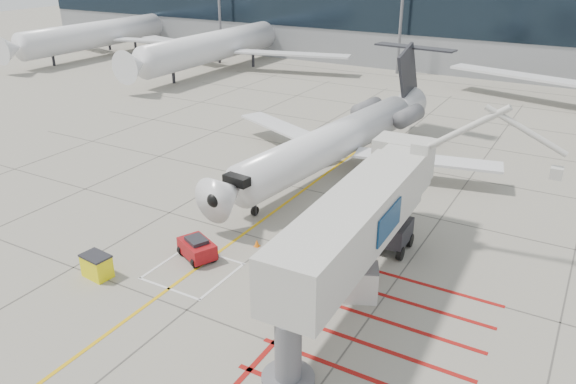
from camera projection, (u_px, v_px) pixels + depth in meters
The scene contains 13 objects.
ground_plane at pixel (234, 272), 30.62m from camera, with size 260.00×260.00×0.00m, color gray.
regional_jet at pixel (317, 129), 40.84m from camera, with size 24.71×31.16×8.17m, color silver, non-canonical shape.
jet_bridge at pixel (352, 234), 26.66m from camera, with size 8.97×18.94×7.58m, color beige, non-canonical shape.
pushback_tug at pixel (197, 248), 31.77m from camera, with size 2.29×1.43×1.34m, color maroon, non-canonical shape.
spill_bin at pixel (97, 266), 29.99m from camera, with size 1.52×1.02×1.32m, color #FFF20E, non-canonical shape.
baggage_cart at pixel (331, 243), 32.38m from camera, with size 1.89×1.19×1.19m, color #525256, non-canonical shape.
ground_power_unit at pixel (354, 282), 28.10m from camera, with size 2.31×1.35×1.83m, color silver, non-canonical shape.
cone_nose at pixel (257, 243), 33.17m from camera, with size 0.32×0.32×0.45m, color orange.
cone_side at pixel (305, 246), 32.73m from camera, with size 0.39×0.39×0.54m, color #DC570B.
terminal_building at pixel (575, 18), 78.84m from camera, with size 180.00×28.00×14.00m, color gray.
terminal_glass_band at pixel (567, 21), 67.28m from camera, with size 180.00×0.10×6.00m, color black.
bg_aircraft_a at pixel (110, 16), 90.19m from camera, with size 35.84×39.82×11.95m, color silver, non-canonical shape.
bg_aircraft_b at pixel (227, 24), 79.69m from camera, with size 36.31×40.35×12.10m, color silver, non-canonical shape.
Camera 1 is at (15.62, -21.30, 16.37)m, focal length 35.00 mm.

